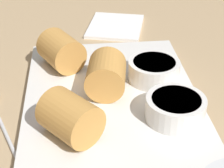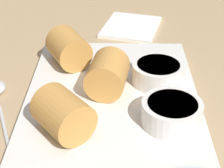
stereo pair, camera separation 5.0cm
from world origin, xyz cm
name	(u,v)px [view 1 (the left image)]	position (x,y,z in cm)	size (l,w,h in cm)	color
table_surface	(110,129)	(0.00, 0.00, 1.00)	(180.00, 140.00, 2.00)	tan
serving_plate	(112,101)	(-3.80, 0.65, 2.76)	(33.38, 23.94, 1.50)	white
roll_front_left	(108,73)	(-5.91, 0.35, 6.20)	(7.74, 6.37, 5.40)	#D19347
roll_front_right	(68,116)	(3.40, -5.28, 6.20)	(8.40, 8.27, 5.40)	#D19347
roll_back_left	(60,50)	(-13.51, -6.47, 6.20)	(8.23, 7.82, 5.40)	#D19347
dipping_bowl_near	(176,108)	(1.64, 8.12, 5.13)	(7.57, 7.57, 3.00)	white
dipping_bowl_far	(154,70)	(-7.90, 7.24, 5.13)	(7.57, 7.57, 3.00)	white
napkin	(116,26)	(-30.24, 4.05, 2.30)	(14.40, 13.10, 0.60)	white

